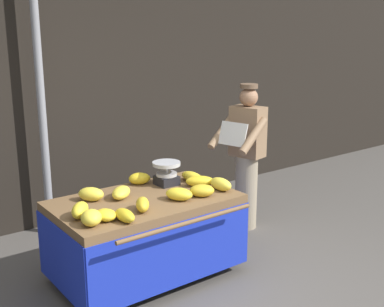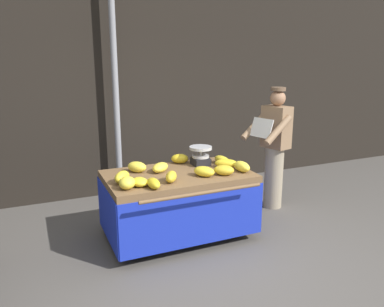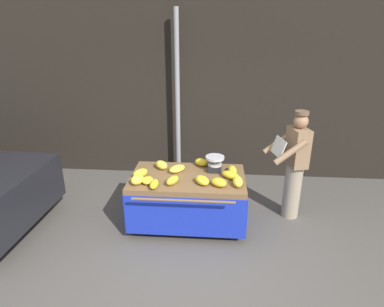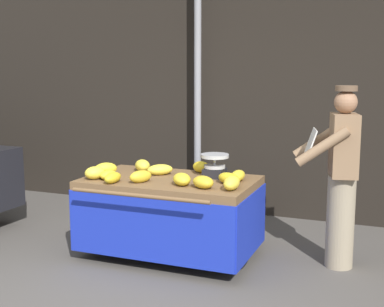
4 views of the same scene
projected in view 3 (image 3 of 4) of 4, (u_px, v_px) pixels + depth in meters
ground_plane at (190, 269)px, 4.07m from camera, size 60.00×60.00×0.00m
back_wall at (203, 67)px, 6.04m from camera, size 16.00×0.24×4.23m
street_pole at (177, 100)px, 5.95m from camera, size 0.09×0.09×3.13m
banana_cart at (188, 190)px, 4.82m from camera, size 1.68×1.20×0.80m
weighing_scale at (215, 164)px, 4.87m from camera, size 0.28×0.28×0.23m
banana_bunch_0 at (177, 169)px, 4.85m from camera, size 0.30×0.29×0.11m
banana_bunch_1 at (140, 173)px, 4.68m from camera, size 0.25×0.26×0.13m
banana_bunch_2 at (201, 162)px, 5.07m from camera, size 0.25×0.21×0.12m
banana_bunch_3 at (232, 170)px, 4.81m from camera, size 0.15×0.30×0.10m
banana_bunch_4 at (173, 180)px, 4.48m from camera, size 0.22×0.26×0.12m
banana_bunch_5 at (162, 165)px, 4.96m from camera, size 0.27×0.28×0.12m
banana_bunch_6 at (231, 175)px, 4.64m from camera, size 0.31×0.28×0.11m
banana_bunch_7 at (238, 182)px, 4.44m from camera, size 0.15×0.27×0.12m
banana_bunch_8 at (137, 180)px, 4.49m from camera, size 0.23×0.26×0.13m
banana_bunch_9 at (154, 184)px, 4.39m from camera, size 0.12×0.25×0.10m
banana_bunch_10 at (219, 182)px, 4.43m from camera, size 0.28×0.27×0.11m
banana_bunch_11 at (148, 180)px, 4.51m from camera, size 0.19×0.22×0.09m
banana_bunch_12 at (202, 180)px, 4.49m from camera, size 0.27×0.30×0.11m
vendor_person at (294, 165)px, 4.91m from camera, size 0.66×0.61×1.71m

